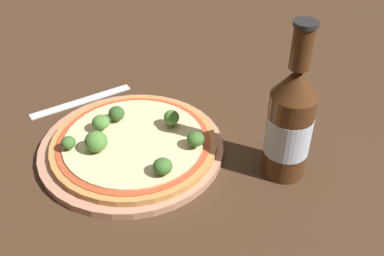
% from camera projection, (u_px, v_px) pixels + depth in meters
% --- Properties ---
extents(ground_plane, '(3.00, 3.00, 0.00)m').
position_uv_depth(ground_plane, '(143.00, 145.00, 0.73)').
color(ground_plane, '#3D2819').
extents(plate, '(0.29, 0.29, 0.01)m').
position_uv_depth(plate, '(132.00, 148.00, 0.72)').
color(plate, tan).
rests_on(plate, ground_plane).
extents(pizza, '(0.26, 0.26, 0.01)m').
position_uv_depth(pizza, '(134.00, 143.00, 0.71)').
color(pizza, '#B77F42').
rests_on(pizza, plate).
extents(broccoli_floret_0, '(0.03, 0.03, 0.03)m').
position_uv_depth(broccoli_floret_0, '(163.00, 166.00, 0.63)').
color(broccoli_floret_0, '#7A9E5B').
rests_on(broccoli_floret_0, pizza).
extents(broccoli_floret_1, '(0.03, 0.03, 0.03)m').
position_uv_depth(broccoli_floret_1, '(117.00, 114.00, 0.73)').
color(broccoli_floret_1, '#7A9E5B').
rests_on(broccoli_floret_1, pizza).
extents(broccoli_floret_2, '(0.02, 0.02, 0.02)m').
position_uv_depth(broccoli_floret_2, '(68.00, 143.00, 0.68)').
color(broccoli_floret_2, '#7A9E5B').
rests_on(broccoli_floret_2, pizza).
extents(broccoli_floret_3, '(0.03, 0.03, 0.03)m').
position_uv_depth(broccoli_floret_3, '(196.00, 139.00, 0.68)').
color(broccoli_floret_3, '#7A9E5B').
rests_on(broccoli_floret_3, pizza).
extents(broccoli_floret_4, '(0.03, 0.03, 0.03)m').
position_uv_depth(broccoli_floret_4, '(101.00, 122.00, 0.71)').
color(broccoli_floret_4, '#7A9E5B').
rests_on(broccoli_floret_4, pizza).
extents(broccoli_floret_5, '(0.03, 0.03, 0.03)m').
position_uv_depth(broccoli_floret_5, '(96.00, 141.00, 0.67)').
color(broccoli_floret_5, '#7A9E5B').
rests_on(broccoli_floret_5, pizza).
extents(broccoli_floret_6, '(0.02, 0.02, 0.03)m').
position_uv_depth(broccoli_floret_6, '(172.00, 117.00, 0.72)').
color(broccoli_floret_6, '#7A9E5B').
rests_on(broccoli_floret_6, pizza).
extents(beer_bottle, '(0.07, 0.07, 0.24)m').
position_uv_depth(beer_bottle, '(290.00, 123.00, 0.63)').
color(beer_bottle, '#472814').
rests_on(beer_bottle, ground_plane).
extents(fork, '(0.05, 0.19, 0.00)m').
position_uv_depth(fork, '(82.00, 101.00, 0.83)').
color(fork, silver).
rests_on(fork, ground_plane).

